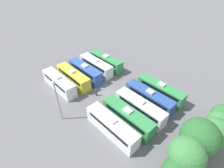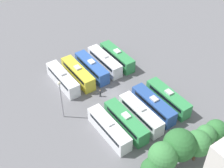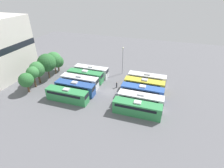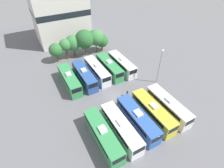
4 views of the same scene
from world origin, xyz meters
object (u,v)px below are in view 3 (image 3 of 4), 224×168
Objects in this scene: tree_4 at (54,59)px; bus_3 at (144,85)px; bus_7 at (80,81)px; tree_5 at (58,62)px; light_pole at (123,56)px; tree_1 at (33,73)px; bus_9 at (91,71)px; tree_0 at (26,80)px; worker_person at (117,85)px; bus_1 at (140,100)px; bus_5 at (67,95)px; bus_8 at (85,76)px; bus_0 at (137,108)px; bus_4 at (147,79)px; tree_3 at (47,63)px; bus_6 at (75,88)px; bus_2 at (142,92)px; tree_2 at (37,69)px.

bus_3 is at bearing -92.83° from tree_4.
tree_5 is at bearing 58.66° from bus_7.
light_pole is 1.45× the size of tree_1.
tree_0 reaches higher than bus_9.
worker_person is at bearing 96.94° from bus_3.
tree_4 is (12.21, -0.50, 1.36)m from tree_0.
bus_1 is 18.37m from bus_5.
worker_person is at bearing -66.36° from tree_0.
bus_8 is 12.18m from tree_4.
bus_1 is at bearing -78.50° from bus_5.
bus_9 is at bearing -3.37° from bus_7.
bus_4 is at bearing -0.21° from bus_0.
tree_3 is at bearing 116.38° from light_pole.
tree_0 is 0.90× the size of tree_1.
tree_0 reaches higher than bus_1.
bus_5 is 3.78m from bus_6.
bus_3 is at bearing -96.77° from tree_5.
bus_8 is at bearing 131.68° from light_pole.
bus_5 is 2.02× the size of tree_5.
light_pole is 27.10m from tree_1.
bus_7 is at bearing 68.06° from bus_0.
bus_5 is 1.74× the size of tree_1.
tree_1 reaches higher than bus_9.
bus_1 is 18.59m from light_pole.
bus_9 is 19.09m from tree_0.
tree_4 reaches higher than bus_1.
bus_3 is 1.47× the size of tree_4.
light_pole reaches higher than bus_2.
tree_4 reaches higher than bus_8.
bus_0 and bus_6 have the same top height.
worker_person is at bearing 50.70° from bus_1.
bus_2 is at bearing 0.72° from bus_0.
bus_7 and bus_9 have the same top height.
bus_1 and bus_3 have the same top height.
bus_2 is at bearing -86.78° from tree_2.
bus_2 and bus_5 have the same top height.
tree_1 is at bearing 97.85° from bus_2.
tree_5 is (-0.19, 30.01, 1.63)m from bus_4.
bus_0 is 2.02× the size of tree_5.
worker_person is 0.34× the size of tree_5.
tree_1 is (-0.41, 30.49, 2.75)m from bus_1.
tree_4 is (8.92, 29.90, 3.28)m from bus_1.
bus_0 is 1.63× the size of tree_2.
worker_person is at bearing -101.41° from tree_5.
bus_6 and bus_9 have the same top height.
bus_3 is 29.81m from tree_4.
tree_0 is at bearing 88.30° from bus_5.
tree_5 is (3.54, 29.81, 1.63)m from bus_3.
bus_4 is 32.63m from tree_1.
bus_8 is at bearing 85.29° from worker_person.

